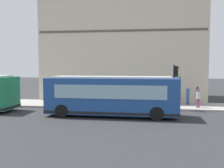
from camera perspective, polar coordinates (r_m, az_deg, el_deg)
ground at (r=19.68m, az=-0.34°, el=-7.17°), size 120.00×120.00×0.00m
sidewalk_curb at (r=24.27m, az=1.25°, el=-4.83°), size 4.23×40.00×0.15m
building_corner at (r=30.40m, az=2.66°, el=9.72°), size 8.46×17.88×13.64m
city_bus_nearside at (r=19.14m, az=-0.13°, el=-2.78°), size 2.73×10.08×3.07m
traffic_light_near_corner at (r=22.31m, az=14.33°, el=1.30°), size 0.32×0.49×3.81m
fire_hydrant at (r=23.86m, az=-1.23°, el=-3.92°), size 0.35×0.35×0.74m
pedestrian_near_building_entrance at (r=25.18m, az=19.00°, el=-2.21°), size 0.32×0.32×1.76m
pedestrian_near_hydrant at (r=24.86m, az=17.02°, el=-2.25°), size 0.32×0.32×1.76m
pedestrian_by_light_pole at (r=23.33m, az=11.50°, el=-2.47°), size 0.32×0.32×1.82m
pedestrian_walking_along_curb at (r=23.49m, az=19.13°, el=-2.90°), size 0.32×0.32×1.62m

